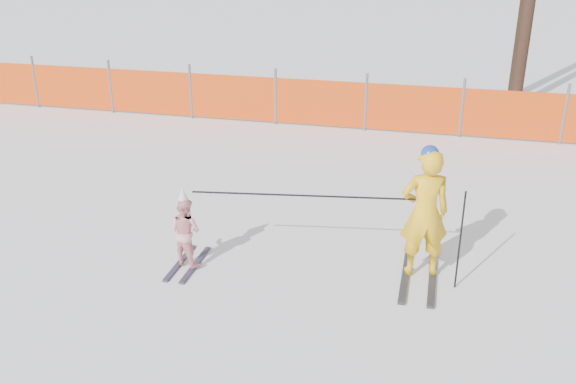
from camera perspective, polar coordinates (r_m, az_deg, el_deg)
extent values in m
plane|color=white|center=(8.27, -0.82, -7.72)|extent=(120.00, 120.00, 0.00)
cube|color=black|center=(8.52, 10.42, -6.99)|extent=(0.09, 1.54, 0.04)
cube|color=black|center=(8.51, 12.72, -7.21)|extent=(0.09, 1.54, 0.04)
imported|color=yellow|center=(8.12, 12.05, -1.84)|extent=(0.70, 0.55, 1.68)
sphere|color=#1B4099|center=(7.84, 12.51, 3.31)|extent=(0.22, 0.22, 0.22)
cube|color=black|center=(8.72, -9.59, -6.21)|extent=(0.09, 0.99, 0.03)
cube|color=black|center=(8.64, -8.23, -6.41)|extent=(0.09, 0.99, 0.03)
imported|color=#FBA4A5|center=(8.46, -9.11, -3.47)|extent=(0.54, 0.48, 0.93)
cone|color=silver|center=(8.25, -9.32, -0.38)|extent=(0.19, 0.19, 0.24)
cylinder|color=black|center=(8.05, 15.05, -4.21)|extent=(0.02, 0.02, 1.30)
cylinder|color=black|center=(7.99, 1.28, -0.32)|extent=(2.76, 0.44, 0.02)
cylinder|color=#595960|center=(16.83, -21.55, 9.09)|extent=(0.06, 0.06, 1.25)
cylinder|color=#595960|center=(15.79, -15.48, 9.02)|extent=(0.06, 0.06, 1.25)
cylinder|color=#595960|center=(14.94, -8.64, 8.82)|extent=(0.06, 0.06, 1.25)
cylinder|color=#595960|center=(14.32, -1.11, 8.46)|extent=(0.06, 0.06, 1.25)
cylinder|color=#595960|center=(13.96, 6.94, 7.91)|extent=(0.06, 0.06, 1.25)
cylinder|color=#595960|center=(13.89, 15.21, 7.19)|extent=(0.06, 0.06, 1.25)
cylinder|color=#595960|center=(14.10, 23.37, 6.33)|extent=(0.06, 0.06, 1.25)
cube|color=#E1420B|center=(14.47, -3.08, 8.28)|extent=(14.98, 0.03, 1.00)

